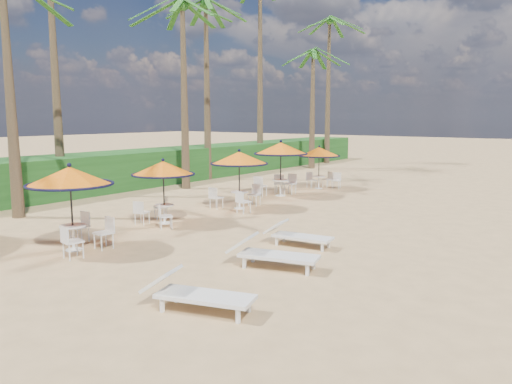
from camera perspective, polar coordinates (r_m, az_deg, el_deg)
ground at (r=11.20m, az=-4.55°, el=-10.07°), size 160.00×160.00×0.00m
scrub_hedge at (r=28.05m, az=-10.71°, el=3.00°), size 3.00×40.00×1.80m
station_0 at (r=14.12m, az=-20.24°, el=0.57°), size 2.27×2.27×2.37m
station_1 at (r=16.91m, az=-10.69°, el=1.80°), size 2.11×2.11×2.21m
station_2 at (r=19.34m, az=-1.95°, el=3.08°), size 2.24×2.30×2.34m
station_3 at (r=22.56m, az=2.78°, el=4.24°), size 2.43×2.43×2.54m
station_4 at (r=25.01m, az=7.34°, el=3.99°), size 2.08×2.08×2.17m
lounger_near at (r=9.50m, az=-7.07°, el=-11.29°), size 2.24×1.26×0.77m
lounger_mid at (r=11.98m, az=1.58°, el=-6.94°), size 2.30×1.24×0.79m
lounger_far at (r=14.01m, az=4.58°, el=-4.85°), size 2.00×0.86×0.69m
palm_3 at (r=25.46m, az=-8.40°, el=19.22°), size 5.00×5.00×9.09m
palm_4 at (r=29.18m, az=-5.75°, el=19.52°), size 5.00×5.00×9.96m
palm_6 at (r=35.03m, az=6.56°, el=14.73°), size 5.00×5.00×8.07m
palm_7 at (r=39.61m, az=8.39°, el=17.88°), size 5.00×5.00×10.91m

